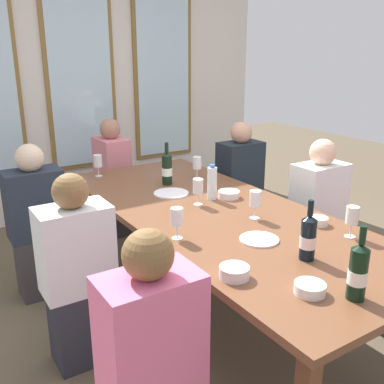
% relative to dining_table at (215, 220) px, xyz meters
% --- Properties ---
extents(ground_plane, '(12.00, 12.00, 0.00)m').
position_rel_dining_table_xyz_m(ground_plane, '(0.00, 0.00, -0.68)').
color(ground_plane, brown).
extents(back_wall_with_windows, '(4.29, 0.10, 2.90)m').
position_rel_dining_table_xyz_m(back_wall_with_windows, '(0.00, 2.41, 0.77)').
color(back_wall_with_windows, silver).
rests_on(back_wall_with_windows, ground).
extents(dining_table, '(1.09, 2.64, 0.74)m').
position_rel_dining_table_xyz_m(dining_table, '(0.00, 0.00, 0.00)').
color(dining_table, brown).
rests_on(dining_table, ground).
extents(white_plate_0, '(0.21, 0.21, 0.01)m').
position_rel_dining_table_xyz_m(white_plate_0, '(-0.06, -0.49, 0.06)').
color(white_plate_0, white).
rests_on(white_plate_0, dining_table).
extents(white_plate_1, '(0.25, 0.25, 0.01)m').
position_rel_dining_table_xyz_m(white_plate_1, '(-0.06, 0.45, 0.06)').
color(white_plate_1, white).
rests_on(white_plate_1, dining_table).
extents(wine_bottle_0, '(0.08, 0.08, 0.32)m').
position_rel_dining_table_xyz_m(wine_bottle_0, '(0.03, 0.67, 0.18)').
color(wine_bottle_0, black).
rests_on(wine_bottle_0, dining_table).
extents(wine_bottle_1, '(0.08, 0.08, 0.32)m').
position_rel_dining_table_xyz_m(wine_bottle_1, '(-0.12, -1.14, 0.18)').
color(wine_bottle_1, black).
rests_on(wine_bottle_1, dining_table).
extents(wine_bottle_2, '(0.08, 0.08, 0.30)m').
position_rel_dining_table_xyz_m(wine_bottle_2, '(-0.02, -0.78, 0.17)').
color(wine_bottle_2, black).
rests_on(wine_bottle_2, dining_table).
extents(tasting_bowl_0, '(0.11, 0.11, 0.05)m').
position_rel_dining_table_xyz_m(tasting_bowl_0, '(0.37, -0.50, 0.08)').
color(tasting_bowl_0, white).
rests_on(tasting_bowl_0, dining_table).
extents(tasting_bowl_1, '(0.15, 0.15, 0.05)m').
position_rel_dining_table_xyz_m(tasting_bowl_1, '(0.23, 0.17, 0.08)').
color(tasting_bowl_1, white).
rests_on(tasting_bowl_1, dining_table).
extents(tasting_bowl_2, '(0.13, 0.13, 0.05)m').
position_rel_dining_table_xyz_m(tasting_bowl_2, '(-0.24, -1.01, 0.08)').
color(tasting_bowl_2, white).
rests_on(tasting_bowl_2, dining_table).
extents(tasting_bowl_3, '(0.14, 0.14, 0.05)m').
position_rel_dining_table_xyz_m(tasting_bowl_3, '(-0.42, -0.74, 0.09)').
color(tasting_bowl_3, white).
rests_on(tasting_bowl_3, dining_table).
extents(water_bottle, '(0.06, 0.06, 0.24)m').
position_rel_dining_table_xyz_m(water_bottle, '(0.11, 0.20, 0.17)').
color(water_bottle, white).
rests_on(water_bottle, dining_table).
extents(wine_glass_0, '(0.07, 0.07, 0.17)m').
position_rel_dining_table_xyz_m(wine_glass_0, '(-0.42, -0.24, 0.18)').
color(wine_glass_0, white).
rests_on(wine_glass_0, dining_table).
extents(wine_glass_1, '(0.07, 0.07, 0.17)m').
position_rel_dining_table_xyz_m(wine_glass_1, '(0.38, -0.72, 0.18)').
color(wine_glass_1, white).
rests_on(wine_glass_1, dining_table).
extents(wine_glass_2, '(0.07, 0.07, 0.17)m').
position_rel_dining_table_xyz_m(wine_glass_2, '(0.12, -0.23, 0.18)').
color(wine_glass_2, white).
rests_on(wine_glass_2, dining_table).
extents(wine_glass_3, '(0.07, 0.07, 0.17)m').
position_rel_dining_table_xyz_m(wine_glass_3, '(0.30, 0.68, 0.18)').
color(wine_glass_3, white).
rests_on(wine_glass_3, dining_table).
extents(wine_glass_4, '(0.07, 0.07, 0.17)m').
position_rel_dining_table_xyz_m(wine_glass_4, '(-0.32, 1.16, 0.18)').
color(wine_glass_4, white).
rests_on(wine_glass_4, dining_table).
extents(wine_glass_5, '(0.07, 0.07, 0.17)m').
position_rel_dining_table_xyz_m(wine_glass_5, '(-0.03, 0.16, 0.18)').
color(wine_glass_5, white).
rests_on(wine_glass_5, dining_table).
extents(seated_person_0, '(0.38, 0.24, 1.11)m').
position_rel_dining_table_xyz_m(seated_person_0, '(-0.89, -0.84, -0.15)').
color(seated_person_0, '#253A3C').
rests_on(seated_person_0, ground).
extents(seated_person_2, '(0.38, 0.24, 1.11)m').
position_rel_dining_table_xyz_m(seated_person_2, '(-0.89, 0.90, -0.15)').
color(seated_person_2, '#383235').
rests_on(seated_person_2, ground).
extents(seated_person_3, '(0.38, 0.24, 1.11)m').
position_rel_dining_table_xyz_m(seated_person_3, '(0.89, 0.88, -0.15)').
color(seated_person_3, '#223135').
rests_on(seated_person_3, ground).
extents(seated_person_4, '(0.38, 0.24, 1.11)m').
position_rel_dining_table_xyz_m(seated_person_4, '(-0.89, 0.03, -0.15)').
color(seated_person_4, '#292A34').
rests_on(seated_person_4, ground).
extents(seated_person_5, '(0.38, 0.24, 1.11)m').
position_rel_dining_table_xyz_m(seated_person_5, '(0.89, -0.04, -0.15)').
color(seated_person_5, '#392438').
rests_on(seated_person_5, ground).
extents(seated_person_6, '(0.24, 0.38, 1.11)m').
position_rel_dining_table_xyz_m(seated_person_6, '(0.00, 1.67, -0.15)').
color(seated_person_6, '#322E31').
rests_on(seated_person_6, ground).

